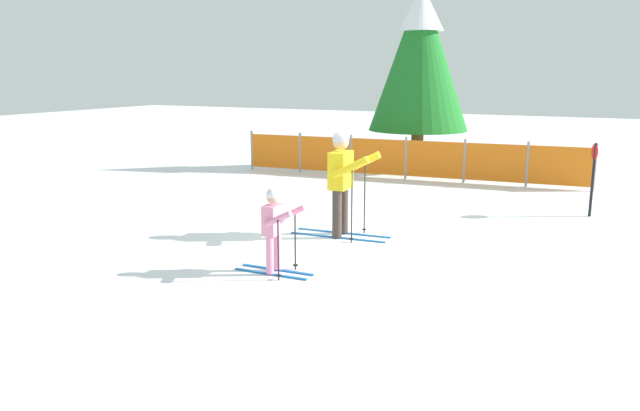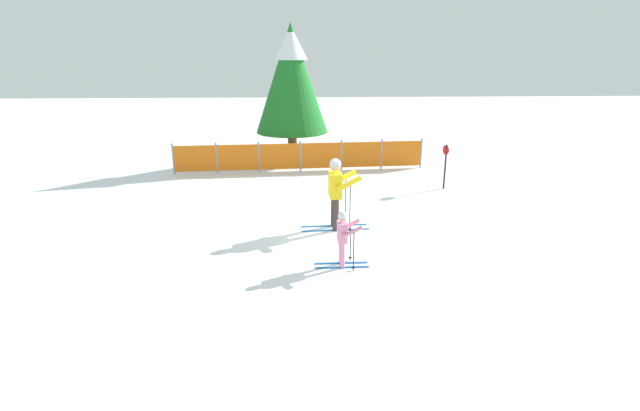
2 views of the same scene
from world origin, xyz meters
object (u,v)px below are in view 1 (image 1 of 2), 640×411
object	(u,v)px
skier_child	(275,224)
trail_marker	(593,171)
skier_adult	(342,174)
conifer_far	(420,54)
safety_fence	(406,158)

from	to	relation	value
skier_child	trail_marker	xyz separation A→B (m)	(3.50, 5.35, 0.17)
skier_child	trail_marker	bearing A→B (deg)	55.76
skier_adult	trail_marker	bearing A→B (deg)	39.17
skier_child	trail_marker	size ratio (longest dim) A/B	0.84
conifer_far	skier_adult	bearing A→B (deg)	-81.60
conifer_far	skier_child	bearing A→B (deg)	-83.53
safety_fence	conifer_far	bearing A→B (deg)	99.17
skier_adult	trail_marker	xyz separation A→B (m)	(3.48, 3.26, -0.18)
skier_adult	conifer_far	size ratio (longest dim) A/B	0.34
skier_adult	safety_fence	size ratio (longest dim) A/B	0.20
skier_child	conifer_far	distance (m)	9.90
skier_child	safety_fence	bearing A→B (deg)	94.77
conifer_far	trail_marker	xyz separation A→B (m)	(4.58, -4.21, -2.19)
trail_marker	skier_child	bearing A→B (deg)	-123.19
conifer_far	trail_marker	distance (m)	6.60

